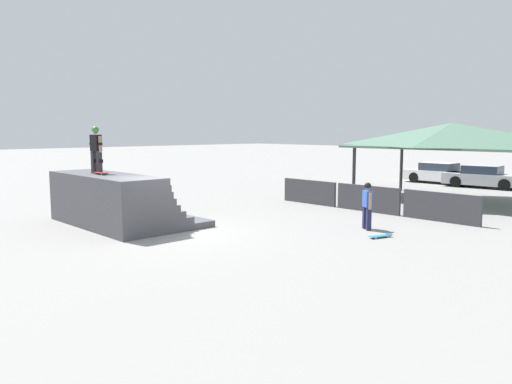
# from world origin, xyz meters

# --- Properties ---
(ground_plane) EXTENTS (160.00, 160.00, 0.00)m
(ground_plane) POSITION_xyz_m (0.00, 0.00, 0.00)
(ground_plane) COLOR gray
(quarter_pipe_ramp) EXTENTS (5.33, 3.43, 1.77)m
(quarter_pipe_ramp) POSITION_xyz_m (-2.49, -0.41, 0.77)
(quarter_pipe_ramp) COLOR #4C4C51
(quarter_pipe_ramp) RESTS_ON ground
(skater_on_deck) EXTENTS (0.69, 0.25, 1.61)m
(skater_on_deck) POSITION_xyz_m (-2.93, -0.79, 2.69)
(skater_on_deck) COLOR #2D2D33
(skater_on_deck) RESTS_ON quarter_pipe_ramp
(skateboard_on_deck) EXTENTS (0.77, 0.20, 0.09)m
(skateboard_on_deck) POSITION_xyz_m (-2.46, -0.88, 1.82)
(skateboard_on_deck) COLOR green
(skateboard_on_deck) RESTS_ON quarter_pipe_ramp
(bystander_walking) EXTENTS (0.55, 0.43, 1.55)m
(bystander_walking) POSITION_xyz_m (3.94, 5.21, 0.91)
(bystander_walking) COLOR #1E2347
(bystander_walking) RESTS_ON ground
(skateboard_on_ground) EXTENTS (0.42, 0.81, 0.09)m
(skateboard_on_ground) POSITION_xyz_m (4.98, 4.44, 0.06)
(skateboard_on_ground) COLOR silver
(skateboard_on_ground) RESTS_ON ground
(barrier_fence) EXTENTS (9.02, 0.12, 1.05)m
(barrier_fence) POSITION_xyz_m (1.87, 8.32, 0.53)
(barrier_fence) COLOR #3D3D42
(barrier_fence) RESTS_ON ground
(pavilion_shelter) EXTENTS (8.78, 5.09, 3.58)m
(pavilion_shelter) POSITION_xyz_m (2.73, 13.53, 2.99)
(pavilion_shelter) COLOR #2D2D33
(pavilion_shelter) RESTS_ON ground
(parked_car_white) EXTENTS (4.33, 1.84, 1.27)m
(parked_car_white) POSITION_xyz_m (-1.33, 20.82, 0.60)
(parked_car_white) COLOR silver
(parked_car_white) RESTS_ON ground
(parked_car_silver) EXTENTS (4.40, 2.12, 1.27)m
(parked_car_silver) POSITION_xyz_m (1.52, 20.31, 0.60)
(parked_car_silver) COLOR #A8AAAF
(parked_car_silver) RESTS_ON ground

